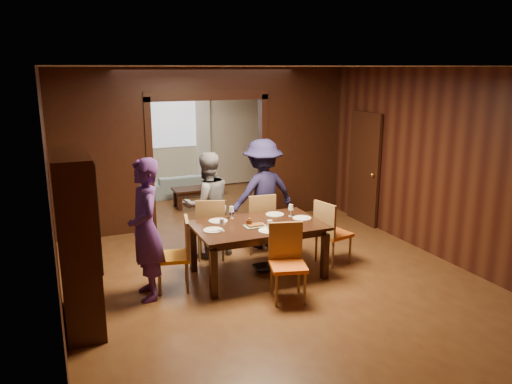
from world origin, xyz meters
name	(u,v)px	position (x,y,z in m)	size (l,w,h in m)	color
floor	(240,250)	(0.00, 0.00, 0.00)	(9.00, 9.00, 0.00)	#562E18
ceiling	(238,66)	(0.00, 0.00, 2.90)	(5.50, 9.00, 0.02)	silver
room_walls	(204,142)	(0.00, 1.89, 1.51)	(5.52, 9.01, 2.90)	black
person_purple	(146,230)	(-1.69, -1.14, 0.91)	(0.66, 0.44, 1.82)	#452366
person_grey	(207,205)	(-0.54, -0.02, 0.82)	(0.80, 0.62, 1.64)	slate
person_navy	(263,194)	(0.42, 0.03, 0.89)	(1.15, 0.66, 1.78)	#1A173A
sofa	(185,185)	(0.12, 3.85, 0.25)	(1.69, 0.66, 0.49)	#99BCC9
serving_bowl	(264,219)	(0.00, -0.95, 0.80)	(0.31, 0.31, 0.08)	black
dining_table	(258,249)	(-0.12, -1.04, 0.38)	(1.79, 1.11, 0.76)	black
coffee_table	(192,197)	(0.00, 2.82, 0.20)	(0.80, 0.50, 0.40)	black
chair_left	(172,255)	(-1.35, -1.03, 0.48)	(0.44, 0.44, 0.97)	orange
chair_right	(334,232)	(1.12, -1.05, 0.48)	(0.44, 0.44, 0.97)	#CA5213
chair_far_l	(211,227)	(-0.52, -0.13, 0.48)	(0.44, 0.44, 0.97)	orange
chair_far_r	(258,222)	(0.26, -0.14, 0.48)	(0.44, 0.44, 0.97)	#CA4513
chair_near	(288,264)	(-0.07, -1.91, 0.48)	(0.44, 0.44, 0.97)	orange
hutch	(77,240)	(-2.53, -1.50, 1.00)	(0.40, 1.20, 2.00)	black
door_right	(364,168)	(2.70, 0.50, 1.05)	(0.06, 0.90, 2.10)	black
window_far	(171,119)	(0.00, 4.44, 1.70)	(1.20, 0.03, 1.30)	silver
curtain_left	(141,140)	(-0.75, 4.40, 1.25)	(0.35, 0.06, 2.40)	white
curtain_right	(203,137)	(0.75, 4.40, 1.25)	(0.35, 0.06, 2.40)	white
plate_left	(213,230)	(-0.79, -1.07, 0.77)	(0.27, 0.27, 0.01)	silver
plate_far_l	(218,221)	(-0.60, -0.71, 0.77)	(0.27, 0.27, 0.01)	silver
plate_far_r	(275,214)	(0.29, -0.72, 0.77)	(0.27, 0.27, 0.01)	silver
plate_right	(302,218)	(0.57, -1.05, 0.77)	(0.27, 0.27, 0.01)	white
plate_near	(268,231)	(-0.11, -1.38, 0.77)	(0.27, 0.27, 0.01)	white
platter_a	(255,225)	(-0.20, -1.14, 0.78)	(0.30, 0.20, 0.04)	gray
platter_b	(283,225)	(0.17, -1.26, 0.78)	(0.30, 0.20, 0.04)	gray
wineglass_left	(222,225)	(-0.69, -1.16, 0.85)	(0.08, 0.08, 0.18)	silver
wineglass_far	(232,213)	(-0.37, -0.65, 0.85)	(0.08, 0.08, 0.18)	white
wineglass_right	(291,210)	(0.47, -0.89, 0.85)	(0.08, 0.08, 0.18)	silver
tumbler	(270,225)	(-0.08, -1.36, 0.83)	(0.07, 0.07, 0.14)	silver
condiment_jar	(249,222)	(-0.27, -1.08, 0.82)	(0.08, 0.08, 0.11)	#4A2611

